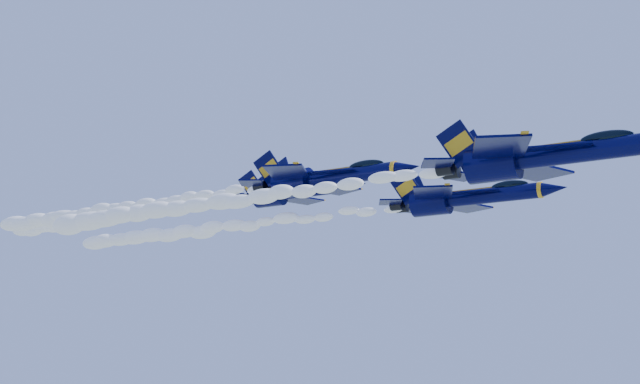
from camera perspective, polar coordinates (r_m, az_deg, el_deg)
The scene contains 8 objects.
jet_lead at distance 60.02m, azimuth 15.45°, elevation 2.49°, with size 17.83×14.62×6.62m.
smoke_trail_jet_lead at distance 72.10m, azimuth -6.81°, elevation -0.69°, with size 41.46×2.13×1.92m, color white.
jet_second at distance 74.61m, azimuth 10.24°, elevation -0.39°, with size 16.42×13.47×6.10m.
smoke_trail_jet_second at distance 87.66m, azimuth -7.04°, elevation -2.55°, with size 41.46×1.96×1.76m, color white.
jet_third at distance 84.32m, azimuth 0.31°, elevation 1.00°, with size 19.16×15.72×7.12m.
smoke_trail_jet_third at distance 101.41m, azimuth -14.02°, elevation -1.17°, with size 41.46×2.29×2.06m, color white.
jet_fourth at distance 95.60m, azimuth -1.88°, elevation -0.01°, with size 17.04×13.97×6.33m.
smoke_trail_jet_fourth at distance 112.61m, azimuth -14.07°, elevation -1.75°, with size 41.46×2.03×1.83m, color white.
Camera 1 is at (33.88, -70.05, 135.74)m, focal length 45.00 mm.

